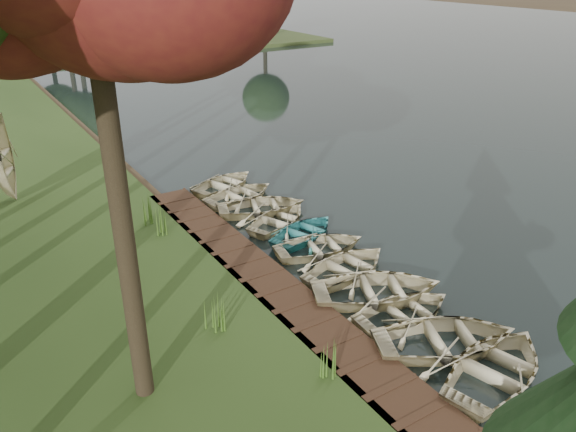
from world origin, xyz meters
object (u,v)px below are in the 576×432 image
rowboat_1 (447,336)px  boardwalk (262,278)px  rowboat_0 (498,366)px  stored_rowboat (13,192)px  rowboat_2 (405,309)px

rowboat_1 → boardwalk: bearing=46.9°
rowboat_0 → stored_rowboat: (-8.19, 17.42, 0.23)m
rowboat_1 → stored_rowboat: stored_rowboat is taller
rowboat_0 → stored_rowboat: size_ratio=1.04×
boardwalk → stored_rowboat: size_ratio=4.53×
boardwalk → rowboat_0: size_ratio=4.33×
rowboat_0 → rowboat_1: 1.48m
rowboat_0 → rowboat_1: (-0.18, 1.46, 0.01)m
boardwalk → stored_rowboat: bearing=118.2°
boardwalk → rowboat_1: 5.98m
rowboat_2 → rowboat_0: bearing=-174.1°
rowboat_2 → stored_rowboat: stored_rowboat is taller
boardwalk → rowboat_1: bearing=-66.5°
rowboat_1 → rowboat_2: 1.58m
rowboat_0 → stored_rowboat: 19.25m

